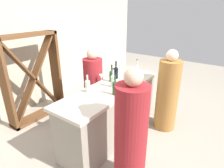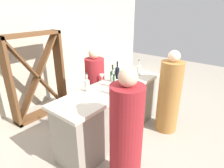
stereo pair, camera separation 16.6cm
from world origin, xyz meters
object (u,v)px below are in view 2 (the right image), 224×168
object	(u,v)px
wine_rack	(37,77)
wine_bottle_rightmost_near_black	(117,72)
person_left_guest	(169,96)
wine_bottle_second_left_olive_green	(114,87)
wine_bottle_far_right_clear_pale	(139,69)
wine_glass_near_right	(130,72)
wine_glass_near_center	(120,79)
wine_glass_near_left	(124,85)
wine_bottle_center_clear_pale	(113,80)
wine_bottle_leftmost_clear_pale	(87,85)
wine_bottle_second_right_olive_green	(113,75)
wine_glass_far_left	(102,77)
person_right_guest	(95,88)
person_center_guest	(126,137)

from	to	relation	value
wine_rack	wine_bottle_rightmost_near_black	xyz separation A→B (m)	(0.74, -1.47, 0.21)
person_left_guest	wine_bottle_second_left_olive_green	bearing A→B (deg)	69.50
wine_rack	wine_bottle_far_right_clear_pale	bearing A→B (deg)	-55.77
wine_bottle_second_left_olive_green	wine_glass_near_right	world-z (taller)	wine_bottle_second_left_olive_green
wine_glass_near_center	person_left_guest	world-z (taller)	person_left_guest
wine_glass_near_left	wine_glass_near_right	distance (m)	0.62
wine_bottle_second_left_olive_green	wine_bottle_center_clear_pale	size ratio (longest dim) A/B	1.01
wine_rack	wine_glass_near_right	xyz separation A→B (m)	(0.93, -1.62, 0.19)
wine_bottle_center_clear_pale	person_left_guest	size ratio (longest dim) A/B	0.21
wine_bottle_second_left_olive_green	wine_glass_near_left	world-z (taller)	wine_bottle_second_left_olive_green
wine_bottle_leftmost_clear_pale	wine_glass_near_left	size ratio (longest dim) A/B	2.22
wine_bottle_second_left_olive_green	person_left_guest	world-z (taller)	person_left_guest
wine_bottle_second_right_olive_green	person_left_guest	size ratio (longest dim) A/B	0.20
wine_bottle_rightmost_near_black	wine_glass_far_left	xyz separation A→B (m)	(-0.36, 0.06, -0.00)
wine_bottle_second_right_olive_green	wine_glass_far_left	size ratio (longest dim) A/B	1.87
wine_bottle_center_clear_pale	wine_glass_far_left	distance (m)	0.25
wine_bottle_rightmost_near_black	wine_bottle_far_right_clear_pale	distance (m)	0.45
wine_bottle_leftmost_clear_pale	person_right_guest	bearing A→B (deg)	34.72
wine_glass_near_center	wine_bottle_far_right_clear_pale	bearing A→B (deg)	4.42
person_left_guest	person_right_guest	xyz separation A→B (m)	(-0.56, 1.29, -0.02)
wine_bottle_far_right_clear_pale	wine_glass_near_center	bearing A→B (deg)	-175.58
wine_glass_near_center	wine_bottle_second_left_olive_green	bearing A→B (deg)	-159.40
wine_bottle_leftmost_clear_pale	wine_bottle_second_right_olive_green	distance (m)	0.57
wine_bottle_second_right_olive_green	wine_bottle_far_right_clear_pale	distance (m)	0.61
wine_bottle_leftmost_clear_pale	wine_glass_near_center	world-z (taller)	wine_bottle_leftmost_clear_pale
wine_glass_near_center	wine_glass_far_left	bearing A→B (deg)	108.46
person_left_guest	person_right_guest	distance (m)	1.41
wine_glass_far_left	person_right_guest	bearing A→B (deg)	59.33
wine_bottle_leftmost_clear_pale	wine_bottle_second_left_olive_green	world-z (taller)	wine_bottle_second_left_olive_green
wine_bottle_second_right_olive_green	wine_glass_near_left	xyz separation A→B (m)	(-0.19, -0.38, -0.02)
wine_bottle_second_right_olive_green	wine_glass_near_center	distance (m)	0.24
wine_glass_far_left	wine_bottle_rightmost_near_black	bearing A→B (deg)	-9.00
person_left_guest	person_center_guest	size ratio (longest dim) A/B	0.95
wine_rack	wine_glass_far_left	bearing A→B (deg)	-75.02
wine_glass_near_left	wine_bottle_center_clear_pale	bearing A→B (deg)	88.54
wine_glass_near_left	wine_glass_far_left	world-z (taller)	wine_glass_far_left
wine_bottle_far_right_clear_pale	wine_glass_near_center	size ratio (longest dim) A/B	1.85
wine_bottle_far_right_clear_pale	wine_bottle_center_clear_pale	bearing A→B (deg)	179.09
wine_glass_far_left	person_left_guest	distance (m)	1.26
wine_glass_near_left	wine_glass_far_left	distance (m)	0.47
person_center_guest	wine_bottle_far_right_clear_pale	bearing A→B (deg)	-63.23
wine_glass_near_left	wine_glass_near_right	world-z (taller)	wine_glass_near_right
person_left_guest	wine_glass_near_right	bearing A→B (deg)	22.88
wine_bottle_second_right_olive_green	wine_bottle_far_right_clear_pale	bearing A→B (deg)	-16.49
wine_bottle_second_right_olive_green	wine_bottle_far_right_clear_pale	world-z (taller)	wine_bottle_second_right_olive_green
wine_bottle_second_right_olive_green	wine_glass_far_left	xyz separation A→B (m)	(-0.18, 0.09, 0.01)
wine_bottle_center_clear_pale	wine_glass_near_center	xyz separation A→B (m)	(0.11, -0.06, -0.01)
wine_glass_near_left	person_center_guest	world-z (taller)	person_center_guest
person_right_guest	wine_glass_near_left	bearing A→B (deg)	-8.34
wine_bottle_leftmost_clear_pale	wine_glass_near_center	distance (m)	0.56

